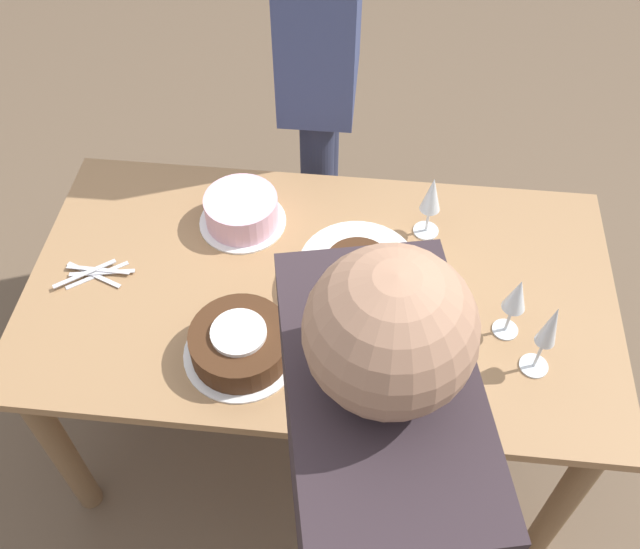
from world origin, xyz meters
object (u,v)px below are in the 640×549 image
Objects in this scene: wine_glass_extra at (431,197)px; person_watching at (320,30)px; wine_glass_near at (516,297)px; wine_glass_far at (550,329)px; cake_center_white at (358,274)px; cake_back_decorated at (242,211)px; person_cutting at (364,527)px; cake_front_chocolate at (240,343)px.

person_watching reaches higher than wine_glass_extra.
wine_glass_near is 0.97m from person_watching.
wine_glass_near is at bearing 33.79° from person_watching.
person_watching is at bearing 124.06° from wine_glass_far.
cake_center_white is 1.46× the size of wine_glass_far.
person_watching is at bearing 124.32° from wine_glass_near.
wine_glass_near is at bearing 121.91° from wine_glass_far.
wine_glass_extra reaches higher than wine_glass_near.
person_watching is (0.17, 0.50, 0.26)m from cake_back_decorated.
wine_glass_extra is (-0.20, 0.31, -0.00)m from wine_glass_near.
person_watching reaches higher than person_cutting.
cake_front_chocolate reaches higher than cake_back_decorated.
person_watching is at bearing 84.12° from cake_front_chocolate.
cake_center_white and cake_front_chocolate have the same top height.
cake_front_chocolate is (-0.26, -0.24, -0.00)m from cake_center_white.
cake_center_white is 0.49m from wine_glass_far.
wine_glass_far reaches higher than cake_back_decorated.
person_watching reaches higher than cake_back_decorated.
wine_glass_near is 0.12m from wine_glass_far.
wine_glass_extra is (0.44, 0.45, 0.09)m from cake_front_chocolate.
wine_glass_far is 0.14× the size of person_cutting.
person_watching is at bearing -3.79° from person_cutting.
person_cutting is 0.98× the size of person_watching.
cake_back_decorated is 0.77m from wine_glass_near.
cake_back_decorated is at bearing 150.46° from cake_center_white.
cake_back_decorated is 1.02m from person_cutting.
cake_back_decorated is 1.04× the size of wine_glass_far.
cake_front_chocolate is at bearing -6.40° from person_watching.
wine_glass_extra is at bearing 122.20° from wine_glass_far.
person_cutting is at bearing -97.55° from wine_glass_extra.
wine_glass_far is at bearing -25.21° from cake_center_white.
wine_glass_near is 0.71m from person_cutting.
person_cutting is at bearing -126.25° from wine_glass_far.
cake_back_decorated is 0.14× the size of person_watching.
wine_glass_extra is (0.51, 0.02, 0.09)m from cake_back_decorated.
person_cutting reaches higher than wine_glass_near.
wine_glass_far is 0.14× the size of person_watching.
cake_center_white is 0.75m from person_watching.
wine_glass_near is (0.71, -0.29, 0.09)m from cake_back_decorated.
wine_glass_extra is at bearing 49.58° from cake_center_white.
wine_glass_extra is 0.12× the size of person_cutting.
person_cutting is (-0.32, -0.62, 0.14)m from wine_glass_near.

